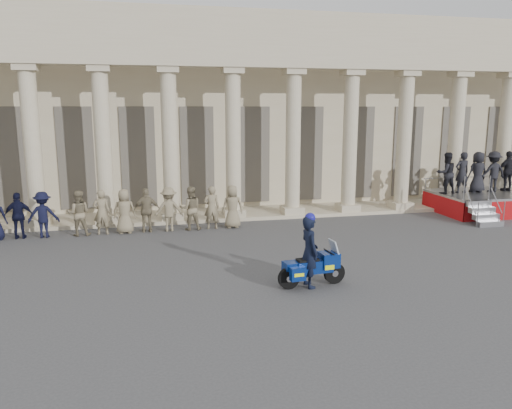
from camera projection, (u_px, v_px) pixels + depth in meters
name	position (u px, v px, depth m)	size (l,w,h in m)	color
ground	(238.00, 285.00, 13.43)	(90.00, 90.00, 0.00)	#3E3E41
building	(187.00, 111.00, 26.69)	(40.00, 12.50, 9.00)	#BAAB8B
officer_rank	(7.00, 216.00, 17.97)	(17.05, 0.65, 1.71)	black
reviewing_stand	(487.00, 178.00, 22.57)	(4.90, 4.25, 2.76)	gray
motorcycle	(313.00, 267.00, 13.28)	(1.92, 0.81, 1.23)	black
rider	(309.00, 251.00, 13.16)	(0.53, 0.74, 2.02)	black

